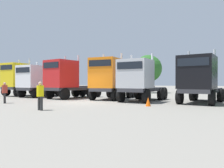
# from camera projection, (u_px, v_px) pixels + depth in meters

# --- Properties ---
(ground) EXTENTS (200.00, 200.00, 0.00)m
(ground) POSITION_uv_depth(u_px,v_px,m) (81.00, 103.00, 17.37)
(ground) COLOR gray
(semi_truck_yellow) EXTENTS (2.59, 6.27, 4.45)m
(semi_truck_yellow) POSITION_uv_depth(u_px,v_px,m) (20.00, 79.00, 26.21)
(semi_truck_yellow) COLOR #333338
(semi_truck_yellow) RESTS_ON ground
(semi_truck_white) EXTENTS (2.60, 5.76, 4.02)m
(semi_truck_white) POSITION_uv_depth(u_px,v_px,m) (37.00, 81.00, 24.04)
(semi_truck_white) COLOR #333338
(semi_truck_white) RESTS_ON ground
(semi_truck_red) EXTENTS (3.12, 6.24, 4.34)m
(semi_truck_red) POSITION_uv_depth(u_px,v_px,m) (66.00, 79.00, 21.72)
(semi_truck_red) COLOR #333338
(semi_truck_red) RESTS_ON ground
(semi_truck_orange) EXTENTS (3.16, 6.43, 4.39)m
(semi_truck_orange) POSITION_uv_depth(u_px,v_px,m) (109.00, 78.00, 20.40)
(semi_truck_orange) COLOR #333338
(semi_truck_orange) RESTS_ON ground
(semi_truck_silver) EXTENTS (2.60, 5.99, 4.03)m
(semi_truck_silver) POSITION_uv_depth(u_px,v_px,m) (139.00, 80.00, 18.16)
(semi_truck_silver) COLOR #333338
(semi_truck_silver) RESTS_ON ground
(semi_truck_black) EXTENTS (2.99, 6.31, 4.14)m
(semi_truck_black) POSITION_uv_depth(u_px,v_px,m) (199.00, 79.00, 16.51)
(semi_truck_black) COLOR #333338
(semi_truck_black) RESTS_ON ground
(visitor_in_hivis) EXTENTS (0.49, 0.49, 1.64)m
(visitor_in_hivis) POSITION_uv_depth(u_px,v_px,m) (40.00, 94.00, 12.50)
(visitor_in_hivis) COLOR #2E2E2E
(visitor_in_hivis) RESTS_ON ground
(visitor_with_camera) EXTENTS (0.56, 0.56, 1.62)m
(visitor_with_camera) POSITION_uv_depth(u_px,v_px,m) (5.00, 91.00, 16.79)
(visitor_with_camera) COLOR #242424
(visitor_with_camera) RESTS_ON ground
(traffic_cone_near) EXTENTS (0.36, 0.36, 0.61)m
(traffic_cone_near) POSITION_uv_depth(u_px,v_px,m) (148.00, 102.00, 14.66)
(traffic_cone_near) COLOR #F2590C
(traffic_cone_near) RESTS_ON ground
(oak_far_left) EXTENTS (4.34, 4.34, 6.19)m
(oak_far_left) POSITION_uv_depth(u_px,v_px,m) (107.00, 71.00, 44.01)
(oak_far_left) COLOR #4C3823
(oak_far_left) RESTS_ON ground
(oak_far_centre) EXTENTS (4.24, 4.24, 5.92)m
(oak_far_centre) POSITION_uv_depth(u_px,v_px,m) (148.00, 69.00, 34.05)
(oak_far_centre) COLOR #4C3823
(oak_far_centre) RESTS_ON ground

